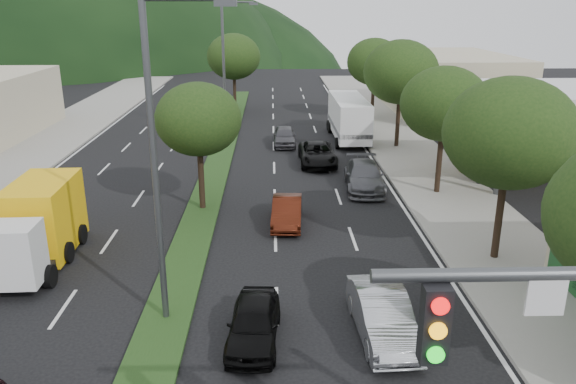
{
  "coord_description": "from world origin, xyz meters",
  "views": [
    {
      "loc": [
        3.41,
        -7.66,
        9.47
      ],
      "look_at": [
        4.04,
        14.48,
        2.04
      ],
      "focal_mm": 35.0,
      "sensor_mm": 36.0,
      "label": 1
    }
  ],
  "objects_px": {
    "tree_med_far": "(234,57)",
    "streetlight_near": "(160,148)",
    "tree_r_c": "(444,104)",
    "car_queue_d": "(317,154)",
    "tree_r_d": "(401,72)",
    "streetlight_mid": "(226,62)",
    "tree_med_near": "(198,119)",
    "sedan_silver": "(383,315)",
    "car_queue_e": "(284,136)",
    "car_queue_a": "(254,323)",
    "tree_r_b": "(510,133)",
    "car_queue_c": "(287,211)",
    "box_truck": "(39,226)",
    "motorhome": "(349,117)",
    "tree_r_e": "(374,62)",
    "car_queue_b": "(364,176)"
  },
  "relations": [
    {
      "from": "tree_med_far",
      "to": "streetlight_near",
      "type": "relative_size",
      "value": 0.69
    },
    {
      "from": "tree_r_c",
      "to": "car_queue_d",
      "type": "relative_size",
      "value": 1.37
    },
    {
      "from": "tree_r_d",
      "to": "streetlight_mid",
      "type": "bearing_deg",
      "value": 165.73
    },
    {
      "from": "tree_med_near",
      "to": "sedan_silver",
      "type": "height_order",
      "value": "tree_med_near"
    },
    {
      "from": "sedan_silver",
      "to": "car_queue_e",
      "type": "bearing_deg",
      "value": 92.47
    },
    {
      "from": "car_queue_a",
      "to": "tree_r_d",
      "type": "bearing_deg",
      "value": 72.35
    },
    {
      "from": "car_queue_d",
      "to": "tree_r_c",
      "type": "bearing_deg",
      "value": -46.5
    },
    {
      "from": "tree_r_b",
      "to": "car_queue_a",
      "type": "xyz_separation_m",
      "value": [
        -9.19,
        -5.29,
        -4.42
      ]
    },
    {
      "from": "sedan_silver",
      "to": "tree_med_near",
      "type": "bearing_deg",
      "value": 117.72
    },
    {
      "from": "tree_med_near",
      "to": "car_queue_c",
      "type": "bearing_deg",
      "value": -26.52
    },
    {
      "from": "streetlight_near",
      "to": "car_queue_a",
      "type": "distance_m",
      "value": 5.75
    },
    {
      "from": "tree_r_d",
      "to": "streetlight_mid",
      "type": "distance_m",
      "value": 12.18
    },
    {
      "from": "streetlight_mid",
      "to": "car_queue_a",
      "type": "xyz_separation_m",
      "value": [
        2.61,
        -26.29,
        -4.97
      ]
    },
    {
      "from": "car_queue_c",
      "to": "box_truck",
      "type": "bearing_deg",
      "value": -156.81
    },
    {
      "from": "car_queue_a",
      "to": "motorhome",
      "type": "height_order",
      "value": "motorhome"
    },
    {
      "from": "streetlight_near",
      "to": "tree_r_b",
      "type": "bearing_deg",
      "value": 18.73
    },
    {
      "from": "tree_r_d",
      "to": "car_queue_e",
      "type": "bearing_deg",
      "value": 172.73
    },
    {
      "from": "tree_r_e",
      "to": "car_queue_a",
      "type": "distance_m",
      "value": 34.8
    },
    {
      "from": "tree_r_e",
      "to": "car_queue_e",
      "type": "xyz_separation_m",
      "value": [
        -7.74,
        -9.01,
        -4.23
      ]
    },
    {
      "from": "tree_med_far",
      "to": "car_queue_a",
      "type": "height_order",
      "value": "tree_med_far"
    },
    {
      "from": "car_queue_a",
      "to": "car_queue_d",
      "type": "bearing_deg",
      "value": 83.92
    },
    {
      "from": "tree_r_b",
      "to": "car_queue_d",
      "type": "height_order",
      "value": "tree_r_b"
    },
    {
      "from": "box_truck",
      "to": "tree_r_c",
      "type": "bearing_deg",
      "value": -158.73
    },
    {
      "from": "tree_r_b",
      "to": "car_queue_d",
      "type": "distance_m",
      "value": 15.76
    },
    {
      "from": "car_queue_a",
      "to": "box_truck",
      "type": "height_order",
      "value": "box_truck"
    },
    {
      "from": "tree_r_d",
      "to": "tree_med_far",
      "type": "xyz_separation_m",
      "value": [
        -12.0,
        14.0,
        -0.17
      ]
    },
    {
      "from": "tree_r_b",
      "to": "car_queue_b",
      "type": "relative_size",
      "value": 1.42
    },
    {
      "from": "streetlight_near",
      "to": "car_queue_d",
      "type": "xyz_separation_m",
      "value": [
        5.99,
        17.99,
        -4.92
      ]
    },
    {
      "from": "tree_r_c",
      "to": "tree_r_d",
      "type": "bearing_deg",
      "value": 90.0
    },
    {
      "from": "motorhome",
      "to": "streetlight_mid",
      "type": "bearing_deg",
      "value": 178.19
    },
    {
      "from": "tree_r_b",
      "to": "tree_r_d",
      "type": "distance_m",
      "value": 18.0
    },
    {
      "from": "car_queue_c",
      "to": "car_queue_a",
      "type": "bearing_deg",
      "value": -94.24
    },
    {
      "from": "tree_r_e",
      "to": "box_truck",
      "type": "height_order",
      "value": "tree_r_e"
    },
    {
      "from": "tree_r_b",
      "to": "streetlight_near",
      "type": "distance_m",
      "value": 12.47
    },
    {
      "from": "car_queue_b",
      "to": "box_truck",
      "type": "height_order",
      "value": "box_truck"
    },
    {
      "from": "car_queue_b",
      "to": "box_truck",
      "type": "relative_size",
      "value": 0.8
    },
    {
      "from": "tree_r_e",
      "to": "box_truck",
      "type": "bearing_deg",
      "value": -122.58
    },
    {
      "from": "tree_r_d",
      "to": "tree_r_e",
      "type": "relative_size",
      "value": 1.07
    },
    {
      "from": "car_queue_e",
      "to": "box_truck",
      "type": "height_order",
      "value": "box_truck"
    },
    {
      "from": "tree_r_b",
      "to": "box_truck",
      "type": "bearing_deg",
      "value": 178.35
    },
    {
      "from": "tree_med_near",
      "to": "streetlight_near",
      "type": "height_order",
      "value": "streetlight_near"
    },
    {
      "from": "tree_r_d",
      "to": "tree_med_far",
      "type": "height_order",
      "value": "tree_r_d"
    },
    {
      "from": "tree_r_c",
      "to": "box_truck",
      "type": "distance_m",
      "value": 19.39
    },
    {
      "from": "car_queue_b",
      "to": "car_queue_e",
      "type": "xyz_separation_m",
      "value": [
        -4.06,
        10.0,
        -0.05
      ]
    },
    {
      "from": "tree_med_far",
      "to": "car_queue_e",
      "type": "bearing_deg",
      "value": -71.87
    },
    {
      "from": "tree_med_far",
      "to": "box_truck",
      "type": "xyz_separation_m",
      "value": [
        -5.57,
        -31.49,
        -3.6
      ]
    },
    {
      "from": "car_queue_c",
      "to": "motorhome",
      "type": "height_order",
      "value": "motorhome"
    },
    {
      "from": "tree_r_d",
      "to": "box_truck",
      "type": "bearing_deg",
      "value": -135.12
    },
    {
      "from": "tree_r_d",
      "to": "tree_r_c",
      "type": "bearing_deg",
      "value": -90.0
    },
    {
      "from": "box_truck",
      "to": "motorhome",
      "type": "relative_size",
      "value": 0.76
    }
  ]
}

